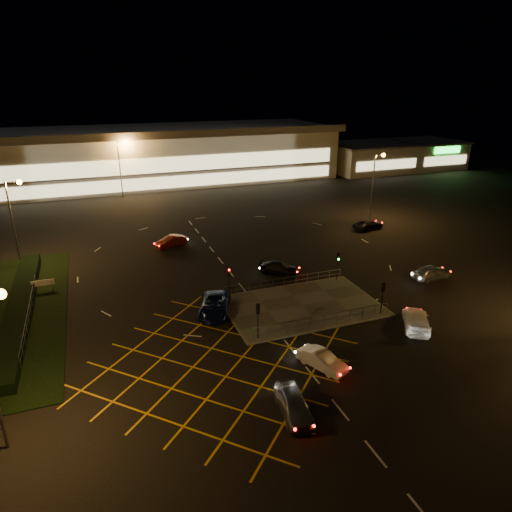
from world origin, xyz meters
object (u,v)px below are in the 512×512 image
object	(u,v)px
car_far_dkgrey	(280,268)
signal_sw	(258,314)
signal_se	(383,291)
car_right_silver	(432,272)
signal_ne	(338,260)
car_queue_white	(322,360)
car_left_blue	(215,305)
signal_nw	(229,277)
car_approach_white	(416,320)
car_east_grey	(368,224)
car_circ_red	(171,241)
car_near_silver	(294,404)

from	to	relation	value
car_far_dkgrey	signal_sw	bearing A→B (deg)	-174.39
signal_se	car_right_silver	world-z (taller)	signal_se
signal_ne	car_far_dkgrey	xyz separation A→B (m)	(-4.95, 3.95, -1.72)
car_queue_white	car_left_blue	xyz separation A→B (m)	(-5.18, 11.05, 0.11)
signal_nw	car_approach_white	size ratio (longest dim) A/B	0.62
signal_sw	car_approach_white	xyz separation A→B (m)	(13.53, -3.01, -1.63)
car_approach_white	signal_nw	bearing A→B (deg)	-6.27
car_queue_white	car_east_grey	size ratio (longest dim) A/B	0.85
car_left_blue	car_approach_white	bearing A→B (deg)	-6.44
car_left_blue	car_east_grey	world-z (taller)	car_left_blue
car_far_dkgrey	car_circ_red	distance (m)	16.15
car_queue_white	car_right_silver	world-z (taller)	car_right_silver
signal_nw	car_approach_white	distance (m)	17.51
signal_se	signal_ne	xyz separation A→B (m)	(0.00, 7.99, 0.00)
signal_nw	car_east_grey	distance (m)	29.24
car_circ_red	signal_se	bearing A→B (deg)	9.60
car_right_silver	car_approach_white	size ratio (longest dim) A/B	0.88
signal_ne	car_right_silver	bearing A→B (deg)	-16.95
signal_sw	signal_se	world-z (taller)	same
car_far_dkgrey	car_east_grey	bearing A→B (deg)	-24.22
car_approach_white	signal_se	bearing A→B (deg)	-30.16
signal_se	car_queue_white	size ratio (longest dim) A/B	0.79
signal_ne	car_right_silver	size ratio (longest dim) A/B	0.71
signal_nw	signal_ne	size ratio (longest dim) A/B	1.00
signal_se	car_approach_white	world-z (taller)	signal_se
signal_se	car_near_silver	xyz separation A→B (m)	(-13.03, -9.29, -1.62)
car_right_silver	car_east_grey	world-z (taller)	car_right_silver
car_circ_red	car_queue_white	bearing A→B (deg)	-10.17
signal_se	car_right_silver	xyz separation A→B (m)	(9.87, 4.98, -1.61)
car_near_silver	signal_se	bearing A→B (deg)	42.49
signal_sw	car_right_silver	bearing A→B (deg)	-167.18
car_queue_white	car_far_dkgrey	size ratio (longest dim) A/B	0.89
signal_se	car_east_grey	xyz separation A→B (m)	(13.40, 22.37, -1.72)
car_right_silver	car_left_blue	bearing A→B (deg)	85.70
car_near_silver	signal_ne	bearing A→B (deg)	59.98
signal_nw	car_queue_white	world-z (taller)	signal_nw
signal_sw	signal_nw	xyz separation A→B (m)	(0.00, 7.99, 0.00)
signal_sw	car_east_grey	xyz separation A→B (m)	(25.40, 22.37, -1.72)
car_near_silver	car_circ_red	world-z (taller)	car_near_silver
signal_sw	car_circ_red	distance (m)	25.10
signal_sw	signal_ne	distance (m)	14.41
car_left_blue	signal_nw	bearing A→B (deg)	70.27
signal_nw	signal_ne	world-z (taller)	same
car_approach_white	car_left_blue	bearing A→B (deg)	3.82
signal_nw	car_near_silver	size ratio (longest dim) A/B	0.71
car_near_silver	car_circ_red	bearing A→B (deg)	99.58
signal_ne	car_east_grey	xyz separation A→B (m)	(13.40, 14.39, -1.72)
car_far_dkgrey	car_queue_white	bearing A→B (deg)	-156.76
car_right_silver	car_circ_red	distance (m)	31.54
car_east_grey	car_queue_white	bearing A→B (deg)	129.16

